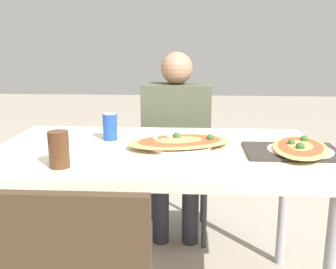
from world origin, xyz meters
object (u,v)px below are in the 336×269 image
(dining_table, at_px, (156,164))
(pizza_main, at_px, (180,142))
(chair_far_seated, at_px, (177,155))
(person_seated, at_px, (176,133))
(drink_glass, at_px, (59,149))
(soda_can, at_px, (110,127))
(pizza_second, at_px, (300,148))

(dining_table, distance_m, pizza_main, 0.14)
(chair_far_seated, height_order, person_seated, person_seated)
(dining_table, xyz_separation_m, pizza_main, (0.10, 0.03, 0.09))
(dining_table, distance_m, chair_far_seated, 0.76)
(chair_far_seated, bearing_deg, dining_table, 85.18)
(dining_table, height_order, drink_glass, drink_glass)
(pizza_main, bearing_deg, person_seated, 93.57)
(pizza_main, distance_m, drink_glass, 0.53)
(person_seated, bearing_deg, pizza_main, 93.57)
(pizza_main, relative_size, drink_glass, 3.76)
(pizza_main, bearing_deg, dining_table, -165.27)
(person_seated, bearing_deg, drink_glass, 66.41)
(dining_table, height_order, person_seated, person_seated)
(person_seated, relative_size, soda_can, 9.06)
(pizza_second, bearing_deg, soda_can, 168.11)
(soda_can, bearing_deg, pizza_main, -18.85)
(drink_glass, height_order, pizza_second, drink_glass)
(chair_far_seated, height_order, pizza_main, chair_far_seated)
(pizza_second, bearing_deg, dining_table, 176.58)
(drink_glass, xyz_separation_m, pizza_second, (0.93, 0.24, -0.05))
(pizza_second, bearing_deg, person_seated, 128.99)
(drink_glass, bearing_deg, person_seated, 66.41)
(dining_table, xyz_separation_m, soda_can, (-0.23, 0.14, 0.13))
(drink_glass, distance_m, pizza_second, 0.96)
(pizza_main, xyz_separation_m, drink_glass, (-0.43, -0.30, 0.05))
(pizza_main, height_order, pizza_second, pizza_second)
(person_seated, height_order, pizza_main, person_seated)
(dining_table, bearing_deg, person_seated, 84.31)
(person_seated, relative_size, pizza_second, 2.66)
(dining_table, xyz_separation_m, pizza_second, (0.60, -0.04, 0.09))
(drink_glass, relative_size, pizza_second, 0.32)
(chair_far_seated, bearing_deg, pizza_main, 93.00)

